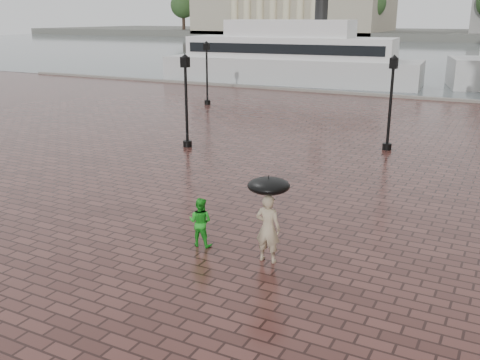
{
  "coord_description": "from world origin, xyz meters",
  "views": [
    {
      "loc": [
        8.37,
        -11.92,
        6.27
      ],
      "look_at": [
        1.07,
        2.11,
        1.4
      ],
      "focal_mm": 40.0,
      "sensor_mm": 36.0,
      "label": 1
    }
  ],
  "objects_px": {
    "street_lamps": "(324,88)",
    "child_pedestrian": "(200,222)",
    "ferry_near": "(289,57)",
    "adult_pedestrian": "(268,228)"
  },
  "relations": [
    {
      "from": "street_lamps",
      "to": "adult_pedestrian",
      "type": "height_order",
      "value": "street_lamps"
    },
    {
      "from": "adult_pedestrian",
      "to": "child_pedestrian",
      "type": "bearing_deg",
      "value": -3.38
    },
    {
      "from": "street_lamps",
      "to": "child_pedestrian",
      "type": "bearing_deg",
      "value": -82.19
    },
    {
      "from": "street_lamps",
      "to": "ferry_near",
      "type": "height_order",
      "value": "ferry_near"
    },
    {
      "from": "adult_pedestrian",
      "to": "ferry_near",
      "type": "xyz_separation_m",
      "value": [
        -14.72,
        37.03,
        1.5
      ]
    },
    {
      "from": "child_pedestrian",
      "to": "ferry_near",
      "type": "relative_size",
      "value": 0.06
    },
    {
      "from": "child_pedestrian",
      "to": "street_lamps",
      "type": "bearing_deg",
      "value": -88.4
    },
    {
      "from": "street_lamps",
      "to": "adult_pedestrian",
      "type": "xyz_separation_m",
      "value": [
        4.51,
        -17.53,
        -1.39
      ]
    },
    {
      "from": "street_lamps",
      "to": "adult_pedestrian",
      "type": "bearing_deg",
      "value": -75.56
    },
    {
      "from": "street_lamps",
      "to": "child_pedestrian",
      "type": "xyz_separation_m",
      "value": [
        2.4,
        -17.48,
        -1.62
      ]
    }
  ]
}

